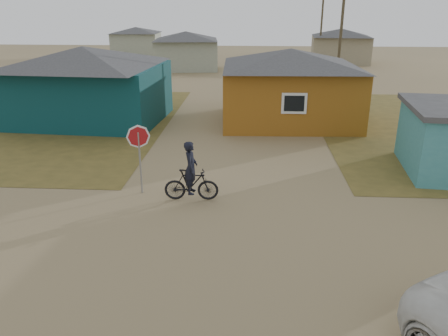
# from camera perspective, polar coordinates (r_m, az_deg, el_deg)

# --- Properties ---
(ground) EXTENTS (120.00, 120.00, 0.00)m
(ground) POSITION_cam_1_polar(r_m,az_deg,el_deg) (11.43, 0.78, -11.51)
(ground) COLOR #8B7650
(house_teal) EXTENTS (8.93, 7.08, 4.00)m
(house_teal) POSITION_cam_1_polar(r_m,az_deg,el_deg) (25.16, -17.61, 10.50)
(house_teal) COLOR #093236
(house_teal) RESTS_ON ground
(house_yellow) EXTENTS (7.72, 6.76, 3.90)m
(house_yellow) POSITION_cam_1_polar(r_m,az_deg,el_deg) (24.10, 8.56, 10.69)
(house_yellow) COLOR #8E5615
(house_yellow) RESTS_ON ground
(house_pale_west) EXTENTS (7.04, 6.15, 3.60)m
(house_pale_west) POSITION_cam_1_polar(r_m,az_deg,el_deg) (44.34, -4.96, 15.13)
(house_pale_west) COLOR gray
(house_pale_west) RESTS_ON ground
(house_beige_east) EXTENTS (6.95, 6.05, 3.60)m
(house_beige_east) POSITION_cam_1_polar(r_m,az_deg,el_deg) (50.75, 14.97, 15.23)
(house_beige_east) COLOR gray
(house_beige_east) RESTS_ON ground
(house_pale_north) EXTENTS (6.28, 5.81, 3.40)m
(house_pale_north) POSITION_cam_1_polar(r_m,az_deg,el_deg) (57.67, -11.37, 15.98)
(house_pale_north) COLOR gray
(house_pale_north) RESTS_ON ground
(utility_pole_near) EXTENTS (1.40, 0.20, 8.00)m
(utility_pole_near) POSITION_cam_1_polar(r_m,az_deg,el_deg) (32.29, 15.02, 16.55)
(utility_pole_near) COLOR #49402C
(utility_pole_near) RESTS_ON ground
(utility_pole_far) EXTENTS (1.40, 0.20, 8.00)m
(utility_pole_far) POSITION_cam_1_polar(r_m,az_deg,el_deg) (48.22, 12.62, 17.89)
(utility_pole_far) COLOR #49402C
(utility_pole_far) RESTS_ON ground
(stop_sign) EXTENTS (0.79, 0.06, 2.40)m
(stop_sign) POSITION_cam_1_polar(r_m,az_deg,el_deg) (14.66, -11.07, 3.16)
(stop_sign) COLOR gray
(stop_sign) RESTS_ON ground
(cyclist) EXTENTS (1.80, 0.66, 2.01)m
(cyclist) POSITION_cam_1_polar(r_m,az_deg,el_deg) (14.25, -4.31, -1.45)
(cyclist) COLOR black
(cyclist) RESTS_ON ground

